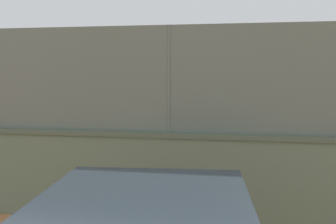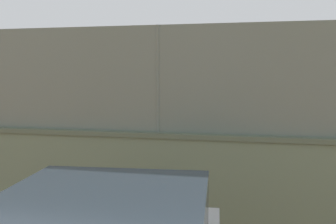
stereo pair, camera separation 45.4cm
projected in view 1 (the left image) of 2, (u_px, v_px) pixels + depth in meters
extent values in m
plane|color=#B27247|center=(220.00, 126.00, 18.90)|extent=(260.00, 260.00, 0.00)
cube|color=slate|center=(169.00, 179.00, 6.68)|extent=(27.04, 0.96, 1.48)
cube|color=#556151|center=(169.00, 134.00, 6.60)|extent=(27.04, 1.02, 0.08)
cube|color=slate|center=(169.00, 79.00, 6.51)|extent=(26.49, 0.61, 1.78)
cylinder|color=slate|center=(169.00, 79.00, 6.51)|extent=(0.07, 0.07, 1.78)
cylinder|color=#B2B2B2|center=(106.00, 157.00, 10.07)|extent=(0.21, 0.21, 0.77)
cylinder|color=#B2B2B2|center=(113.00, 157.00, 10.17)|extent=(0.21, 0.21, 0.77)
cylinder|color=#3372B2|center=(109.00, 131.00, 10.05)|extent=(0.48, 0.48, 0.57)
cylinder|color=#936B4C|center=(99.00, 128.00, 9.85)|extent=(0.41, 0.48, 0.17)
cylinder|color=#936B4C|center=(125.00, 127.00, 9.93)|extent=(0.41, 0.48, 0.17)
sphere|color=#936B4C|center=(109.00, 116.00, 10.01)|extent=(0.22, 0.22, 0.22)
cylinder|color=black|center=(109.00, 112.00, 10.00)|extent=(0.32, 0.32, 0.05)
cylinder|color=black|center=(128.00, 128.00, 9.78)|extent=(0.22, 0.26, 0.04)
ellipsoid|color=#333338|center=(131.00, 129.00, 9.59)|extent=(0.21, 0.25, 0.24)
cylinder|color=#591919|center=(208.00, 121.00, 17.71)|extent=(0.19, 0.19, 0.75)
cylinder|color=#591919|center=(204.00, 122.00, 17.67)|extent=(0.19, 0.19, 0.75)
cylinder|color=white|center=(206.00, 107.00, 17.62)|extent=(0.44, 0.44, 0.55)
cylinder|color=tan|center=(212.00, 105.00, 17.72)|extent=(0.27, 0.52, 0.16)
cylinder|color=tan|center=(198.00, 104.00, 17.84)|extent=(0.27, 0.52, 0.16)
sphere|color=tan|center=(206.00, 99.00, 17.59)|extent=(0.21, 0.21, 0.21)
cylinder|color=red|center=(206.00, 97.00, 17.58)|extent=(0.29, 0.29, 0.05)
sphere|color=orange|center=(41.00, 181.00, 8.89)|extent=(0.20, 0.20, 0.20)
cube|color=#333338|center=(336.00, 189.00, 7.85)|extent=(0.07, 0.38, 0.45)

